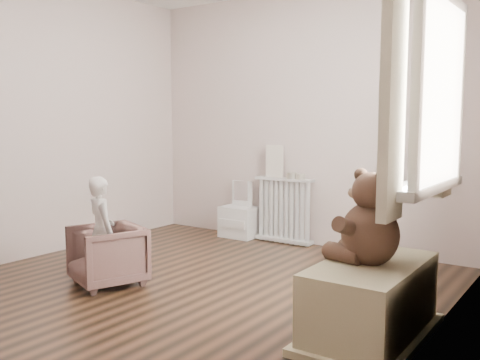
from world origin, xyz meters
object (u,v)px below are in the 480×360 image
Objects in this scene: child at (101,231)px; plush_cat at (425,165)px; toy_bench at (371,305)px; toy_vanity at (239,212)px; teddy_bear at (370,227)px; radiator at (284,206)px; armchair at (107,255)px.

plush_cat reaches higher than child.
toy_vanity is at bearing 140.60° from toy_bench.
child reaches higher than toy_bench.
teddy_bear is at bearing -92.00° from plush_cat.
child is at bearing -173.30° from toy_bench.
toy_bench is (1.66, -1.85, -0.19)m from radiator.
plush_cat is at bearing -28.91° from toy_vanity.
toy_vanity is 2.07m from child.
armchair is at bearing -86.06° from toy_vanity.
radiator is 2.32m from plush_cat.
child is (-0.41, -2.09, 0.05)m from radiator.
plush_cat is at bearing 85.29° from teddy_bear.
radiator is 0.82× the size of child.
armchair is at bearing -69.08° from child.
radiator is at bearing 157.29° from plush_cat.
armchair is 2.12m from teddy_bear.
child is (0.14, -2.06, 0.17)m from toy_vanity.
armchair is 2.45m from plush_cat.
armchair is 0.95× the size of teddy_bear.
toy_vanity is 2.86m from toy_bench.
radiator is at bearing 3.13° from toy_vanity.
teddy_bear reaches higher than toy_bench.
toy_bench is at bearing -39.40° from toy_vanity.
armchair is at bearing -174.67° from toy_bench.
teddy_bear is at bearing -121.06° from toy_bench.
teddy_bear reaches higher than radiator.
teddy_bear reaches higher than child.
toy_bench is (2.07, 0.24, -0.24)m from child.
plush_cat reaches higher than toy_bench.
radiator is 0.56m from toy_vanity.
armchair is 0.62× the size of child.
child is at bearing -101.10° from radiator.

